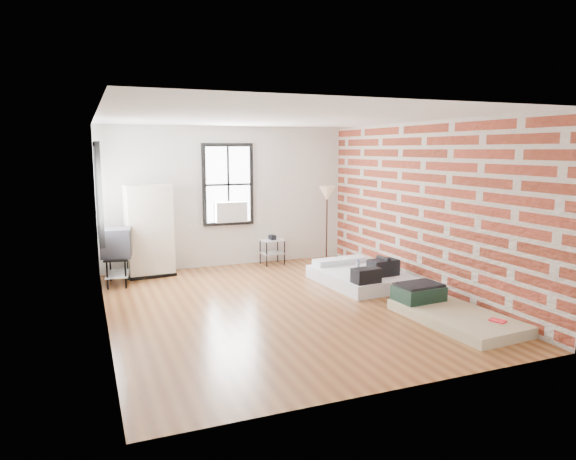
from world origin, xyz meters
name	(u,v)px	position (x,y,z in m)	size (l,w,h in m)	color
ground	(282,305)	(0.00, 0.00, 0.00)	(6.00, 6.00, 0.00)	brown
room_shell	(287,189)	(0.23, 0.36, 1.74)	(5.02, 6.02, 2.80)	silver
mattress_main	(361,276)	(1.75, 0.65, 0.15)	(1.39, 1.81, 0.55)	white
mattress_bare	(447,311)	(1.92, -1.45, 0.12)	(1.09, 1.90, 0.40)	#BFB38A
wardrobe	(149,231)	(-1.61, 2.65, 0.85)	(0.90, 0.57, 1.71)	black
side_table	(272,245)	(0.85, 2.72, 0.40)	(0.50, 0.41, 0.61)	black
floor_lamp	(327,197)	(2.05, 2.65, 1.35)	(0.34, 0.34, 1.58)	black
tv_stand	(117,244)	(-2.21, 2.20, 0.72)	(0.57, 0.76, 1.00)	black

